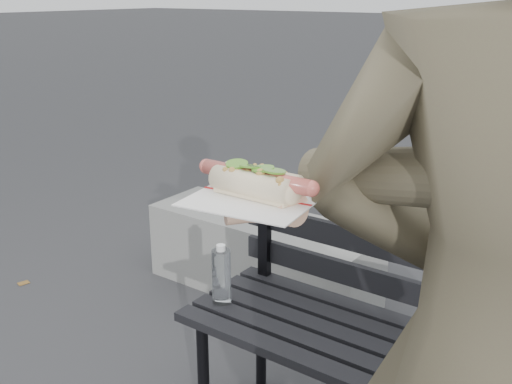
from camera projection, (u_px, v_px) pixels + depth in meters
park_bench at (422, 334)px, 1.76m from camera, size 1.50×0.44×0.88m
concrete_block at (262, 254)px, 3.06m from camera, size 1.20×0.40×0.40m
held_hotdog at (388, 182)px, 0.88m from camera, size 0.62×0.32×0.20m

